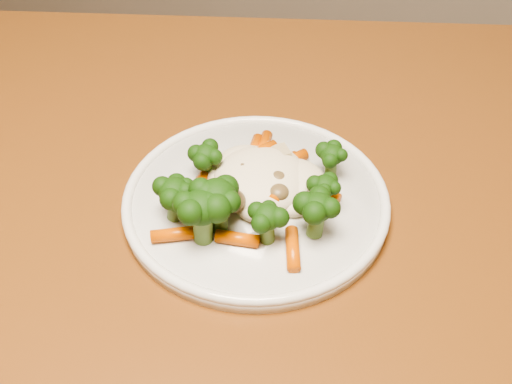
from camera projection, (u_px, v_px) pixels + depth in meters
dining_table at (246, 299)px, 0.66m from camera, size 1.46×1.20×0.75m
plate at (256, 202)px, 0.62m from camera, size 0.25×0.25×0.01m
meal at (247, 191)px, 0.59m from camera, size 0.17×0.18×0.05m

